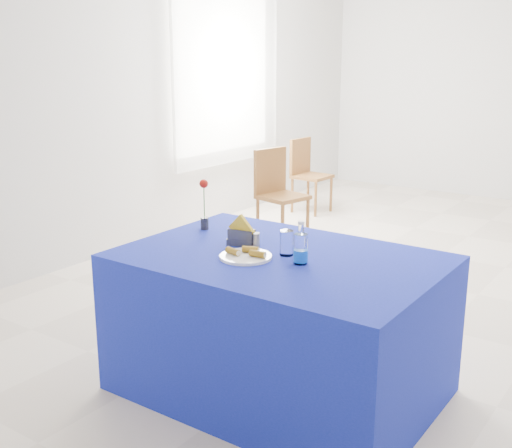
{
  "coord_description": "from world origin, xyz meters",
  "views": [
    {
      "loc": [
        1.78,
        -4.68,
        1.76
      ],
      "look_at": [
        -0.02,
        -2.1,
        0.92
      ],
      "focal_mm": 45.0,
      "sensor_mm": 36.0,
      "label": 1
    }
  ],
  "objects_px": {
    "blue_table": "(279,324)",
    "chair_win_a": "(277,188)",
    "chair_win_b": "(307,170)",
    "water_bottle": "(301,250)",
    "plate": "(246,257)"
  },
  "relations": [
    {
      "from": "water_bottle",
      "to": "chair_win_b",
      "type": "distance_m",
      "value": 4.24
    },
    {
      "from": "blue_table",
      "to": "water_bottle",
      "type": "xyz_separation_m",
      "value": [
        0.15,
        -0.05,
        0.45
      ]
    },
    {
      "from": "plate",
      "to": "blue_table",
      "type": "relative_size",
      "value": 0.17
    },
    {
      "from": "blue_table",
      "to": "chair_win_a",
      "type": "relative_size",
      "value": 1.81
    },
    {
      "from": "blue_table",
      "to": "chair_win_b",
      "type": "relative_size",
      "value": 1.92
    },
    {
      "from": "water_bottle",
      "to": "chair_win_b",
      "type": "height_order",
      "value": "water_bottle"
    },
    {
      "from": "chair_win_b",
      "to": "blue_table",
      "type": "bearing_deg",
      "value": -147.58
    },
    {
      "from": "water_bottle",
      "to": "chair_win_b",
      "type": "xyz_separation_m",
      "value": [
        -2.12,
        3.65,
        -0.35
      ]
    },
    {
      "from": "blue_table",
      "to": "chair_win_b",
      "type": "distance_m",
      "value": 4.1
    },
    {
      "from": "chair_win_a",
      "to": "water_bottle",
      "type": "bearing_deg",
      "value": -131.83
    },
    {
      "from": "chair_win_a",
      "to": "chair_win_b",
      "type": "height_order",
      "value": "chair_win_a"
    },
    {
      "from": "water_bottle",
      "to": "chair_win_b",
      "type": "relative_size",
      "value": 0.26
    },
    {
      "from": "blue_table",
      "to": "plate",
      "type": "bearing_deg",
      "value": -130.99
    },
    {
      "from": "chair_win_b",
      "to": "chair_win_a",
      "type": "bearing_deg",
      "value": -158.85
    },
    {
      "from": "plate",
      "to": "water_bottle",
      "type": "bearing_deg",
      "value": 17.27
    }
  ]
}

